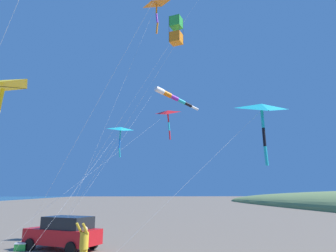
{
  "coord_description": "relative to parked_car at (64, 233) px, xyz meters",
  "views": [
    {
      "loc": [
        -7.55,
        14.56,
        3.17
      ],
      "look_at": [
        -9.81,
        -3.19,
        7.08
      ],
      "focal_mm": 32.96,
      "sensor_mm": 36.0,
      "label": 1
    }
  ],
  "objects": [
    {
      "name": "kite_box_teal_far_right",
      "position": [
        -6.45,
        1.0,
        12.68
      ],
      "size": [
        7.97,
        2.76,
        14.57
      ],
      "color": "green",
      "rests_on": "ground_plane"
    },
    {
      "name": "kite_windsock_long_streamer_right",
      "position": [
        -7.64,
        -9.63,
        11.57
      ],
      "size": [
        11.95,
        8.48,
        13.25
      ],
      "color": "white",
      "rests_on": "ground_plane"
    },
    {
      "name": "kite_delta_black_fish_shape",
      "position": [
        -2.92,
        -3.45,
        6.84
      ],
      "size": [
        5.19,
        6.2,
        8.14
      ],
      "color": "#1EB7C6",
      "rests_on": "ground_plane"
    },
    {
      "name": "kite_delta_small_distant",
      "position": [
        -7.25,
        -9.74,
        9.92
      ],
      "size": [
        12.81,
        8.19,
        11.37
      ],
      "color": "red",
      "rests_on": "ground_plane"
    },
    {
      "name": "kite_delta_magenta_far_left",
      "position": [
        -5.33,
        -1.32,
        16.13
      ],
      "size": [
        6.94,
        2.14,
        17.47
      ],
      "color": "orange",
      "rests_on": "ground_plane"
    },
    {
      "name": "cooler_box",
      "position": [
        2.34,
        -0.11,
        -0.74
      ],
      "size": [
        0.62,
        0.42,
        0.42
      ],
      "color": "green",
      "rests_on": "ground_plane"
    },
    {
      "name": "person_adult_flyer",
      "position": [
        -1.77,
        4.87,
        0.1
      ],
      "size": [
        0.65,
        0.69,
        1.94
      ],
      "color": "gold",
      "rests_on": "ground_plane"
    },
    {
      "name": "parked_car",
      "position": [
        0.0,
        0.0,
        0.0
      ],
      "size": [
        4.64,
        3.81,
        1.85
      ],
      "color": "red",
      "rests_on": "ground_plane"
    },
    {
      "name": "kite_delta_long_streamer_left",
      "position": [
        0.1,
        10.23,
        5.24
      ],
      "size": [
        3.89,
        1.85,
        6.49
      ],
      "color": "yellow",
      "rests_on": "ground_plane"
    },
    {
      "name": "kite_delta_checkered_midright",
      "position": [
        -10.25,
        4.86,
        6.43
      ],
      "size": [
        9.15,
        2.76,
        7.88
      ],
      "color": "#1EB7C6",
      "rests_on": "ground_plane"
    }
  ]
}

